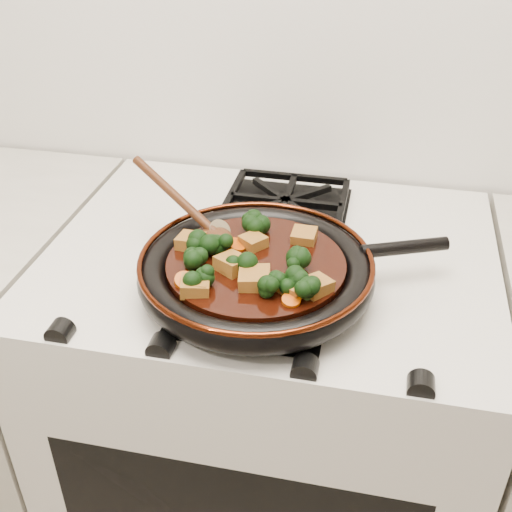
# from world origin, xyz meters

# --- Properties ---
(stove) EXTENTS (0.76, 0.60, 0.90)m
(stove) POSITION_xyz_m (0.00, 1.69, 0.45)
(stove) COLOR beige
(stove) RESTS_ON ground
(burner_grate_front) EXTENTS (0.23, 0.23, 0.03)m
(burner_grate_front) POSITION_xyz_m (0.00, 1.55, 0.91)
(burner_grate_front) COLOR black
(burner_grate_front) RESTS_ON stove
(burner_grate_back) EXTENTS (0.23, 0.23, 0.03)m
(burner_grate_back) POSITION_xyz_m (0.00, 1.83, 0.91)
(burner_grate_back) COLOR black
(burner_grate_back) RESTS_ON stove
(skillet) EXTENTS (0.47, 0.36, 0.05)m
(skillet) POSITION_xyz_m (0.00, 1.57, 0.94)
(skillet) COLOR black
(skillet) RESTS_ON burner_grate_front
(braising_sauce) EXTENTS (0.27, 0.27, 0.02)m
(braising_sauce) POSITION_xyz_m (0.00, 1.57, 0.95)
(braising_sauce) COLOR black
(braising_sauce) RESTS_ON skillet
(tofu_cube_0) EXTENTS (0.05, 0.05, 0.03)m
(tofu_cube_0) POSITION_xyz_m (0.01, 1.51, 0.97)
(tofu_cube_0) COLOR #915E21
(tofu_cube_0) RESTS_ON braising_sauce
(tofu_cube_1) EXTENTS (0.05, 0.05, 0.02)m
(tofu_cube_1) POSITION_xyz_m (-0.07, 1.48, 0.97)
(tofu_cube_1) COLOR #915E21
(tofu_cube_1) RESTS_ON braising_sauce
(tofu_cube_2) EXTENTS (0.05, 0.05, 0.02)m
(tofu_cube_2) POSITION_xyz_m (0.07, 1.50, 0.97)
(tofu_cube_2) COLOR #915E21
(tofu_cube_2) RESTS_ON braising_sauce
(tofu_cube_3) EXTENTS (0.04, 0.04, 0.02)m
(tofu_cube_3) POSITION_xyz_m (0.06, 1.64, 0.97)
(tofu_cube_3) COLOR #915E21
(tofu_cube_3) RESTS_ON braising_sauce
(tofu_cube_4) EXTENTS (0.04, 0.04, 0.02)m
(tofu_cube_4) POSITION_xyz_m (-0.07, 1.48, 0.97)
(tofu_cube_4) COLOR #915E21
(tofu_cube_4) RESTS_ON braising_sauce
(tofu_cube_5) EXTENTS (0.05, 0.05, 0.02)m
(tofu_cube_5) POSITION_xyz_m (-0.01, 1.61, 0.97)
(tofu_cube_5) COLOR #915E21
(tofu_cube_5) RESTS_ON braising_sauce
(tofu_cube_6) EXTENTS (0.06, 0.06, 0.03)m
(tofu_cube_6) POSITION_xyz_m (-0.03, 1.54, 0.97)
(tofu_cube_6) COLOR #915E21
(tofu_cube_6) RESTS_ON braising_sauce
(tofu_cube_7) EXTENTS (0.05, 0.05, 0.03)m
(tofu_cube_7) POSITION_xyz_m (0.10, 1.51, 0.97)
(tofu_cube_7) COLOR #915E21
(tofu_cube_7) RESTS_ON braising_sauce
(tofu_cube_8) EXTENTS (0.04, 0.04, 0.03)m
(tofu_cube_8) POSITION_xyz_m (-0.11, 1.59, 0.97)
(tofu_cube_8) COLOR #915E21
(tofu_cube_8) RESTS_ON braising_sauce
(broccoli_floret_0) EXTENTS (0.08, 0.07, 0.06)m
(broccoli_floret_0) POSITION_xyz_m (0.09, 1.49, 0.97)
(broccoli_floret_0) COLOR black
(broccoli_floret_0) RESTS_ON braising_sauce
(broccoli_floret_1) EXTENTS (0.07, 0.07, 0.07)m
(broccoli_floret_1) POSITION_xyz_m (-0.02, 1.55, 0.97)
(broccoli_floret_1) COLOR black
(broccoli_floret_1) RESTS_ON braising_sauce
(broccoli_floret_2) EXTENTS (0.08, 0.08, 0.06)m
(broccoli_floret_2) POSITION_xyz_m (-0.06, 1.48, 0.97)
(broccoli_floret_2) COLOR black
(broccoli_floret_2) RESTS_ON braising_sauce
(broccoli_floret_3) EXTENTS (0.08, 0.08, 0.07)m
(broccoli_floret_3) POSITION_xyz_m (0.04, 1.50, 0.97)
(broccoli_floret_3) COLOR black
(broccoli_floret_3) RESTS_ON braising_sauce
(broccoli_floret_4) EXTENTS (0.08, 0.07, 0.07)m
(broccoli_floret_4) POSITION_xyz_m (-0.06, 1.58, 0.97)
(broccoli_floret_4) COLOR black
(broccoli_floret_4) RESTS_ON braising_sauce
(broccoli_floret_5) EXTENTS (0.08, 0.08, 0.06)m
(broccoli_floret_5) POSITION_xyz_m (0.07, 1.51, 0.97)
(broccoli_floret_5) COLOR black
(broccoli_floret_5) RESTS_ON braising_sauce
(broccoli_floret_6) EXTENTS (0.08, 0.09, 0.06)m
(broccoli_floret_6) POSITION_xyz_m (-0.02, 1.65, 0.97)
(broccoli_floret_6) COLOR black
(broccoli_floret_6) RESTS_ON braising_sauce
(broccoli_floret_7) EXTENTS (0.09, 0.10, 0.08)m
(broccoli_floret_7) POSITION_xyz_m (0.07, 1.56, 0.97)
(broccoli_floret_7) COLOR black
(broccoli_floret_7) RESTS_ON braising_sauce
(broccoli_floret_8) EXTENTS (0.07, 0.07, 0.06)m
(broccoli_floret_8) POSITION_xyz_m (-0.08, 1.57, 0.97)
(broccoli_floret_8) COLOR black
(broccoli_floret_8) RESTS_ON braising_sauce
(broccoli_floret_9) EXTENTS (0.08, 0.08, 0.06)m
(broccoli_floret_9) POSITION_xyz_m (-0.09, 1.53, 0.97)
(broccoli_floret_9) COLOR black
(broccoli_floret_9) RESTS_ON braising_sauce
(carrot_coin_0) EXTENTS (0.03, 0.03, 0.02)m
(carrot_coin_0) POSITION_xyz_m (-0.04, 1.60, 0.96)
(carrot_coin_0) COLOR #B94205
(carrot_coin_0) RESTS_ON braising_sauce
(carrot_coin_1) EXTENTS (0.03, 0.03, 0.01)m
(carrot_coin_1) POSITION_xyz_m (-0.03, 1.55, 0.96)
(carrot_coin_1) COLOR #B94205
(carrot_coin_1) RESTS_ON braising_sauce
(carrot_coin_2) EXTENTS (0.03, 0.03, 0.01)m
(carrot_coin_2) POSITION_xyz_m (0.07, 1.48, 0.96)
(carrot_coin_2) COLOR #B94205
(carrot_coin_2) RESTS_ON braising_sauce
(carrot_coin_3) EXTENTS (0.03, 0.03, 0.02)m
(carrot_coin_3) POSITION_xyz_m (-0.09, 1.49, 0.96)
(carrot_coin_3) COLOR #B94205
(carrot_coin_3) RESTS_ON braising_sauce
(carrot_coin_4) EXTENTS (0.03, 0.03, 0.02)m
(carrot_coin_4) POSITION_xyz_m (0.06, 1.51, 0.96)
(carrot_coin_4) COLOR #B94205
(carrot_coin_4) RESTS_ON braising_sauce
(mushroom_slice_0) EXTENTS (0.04, 0.04, 0.02)m
(mushroom_slice_0) POSITION_xyz_m (-0.10, 1.58, 0.97)
(mushroom_slice_0) COLOR brown
(mushroom_slice_0) RESTS_ON braising_sauce
(mushroom_slice_1) EXTENTS (0.04, 0.04, 0.03)m
(mushroom_slice_1) POSITION_xyz_m (0.09, 1.52, 0.97)
(mushroom_slice_1) COLOR brown
(mushroom_slice_1) RESTS_ON braising_sauce
(mushroom_slice_2) EXTENTS (0.05, 0.05, 0.03)m
(mushroom_slice_2) POSITION_xyz_m (-0.07, 1.63, 0.97)
(mushroom_slice_2) COLOR brown
(mushroom_slice_2) RESTS_ON braising_sauce
(mushroom_slice_3) EXTENTS (0.04, 0.04, 0.03)m
(mushroom_slice_3) POSITION_xyz_m (-0.02, 1.66, 0.97)
(mushroom_slice_3) COLOR brown
(mushroom_slice_3) RESTS_ON braising_sauce
(wooden_spoon) EXTENTS (0.13, 0.09, 0.21)m
(wooden_spoon) POSITION_xyz_m (-0.12, 1.65, 0.98)
(wooden_spoon) COLOR #401F0D
(wooden_spoon) RESTS_ON braising_sauce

